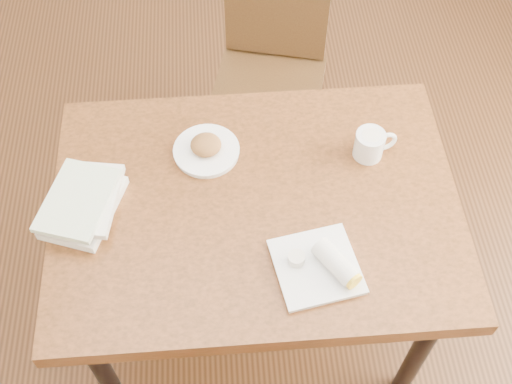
{
  "coord_description": "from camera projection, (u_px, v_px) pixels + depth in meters",
  "views": [
    {
      "loc": [
        -0.08,
        -1.06,
        2.32
      ],
      "look_at": [
        0.0,
        0.0,
        0.8
      ],
      "focal_mm": 45.0,
      "sensor_mm": 36.0,
      "label": 1
    }
  ],
  "objects": [
    {
      "name": "coffee_mug",
      "position": [
        371.0,
        144.0,
        1.96
      ],
      "size": [
        0.14,
        0.09,
        0.09
      ],
      "color": "white",
      "rests_on": "table"
    },
    {
      "name": "chair_far",
      "position": [
        271.0,
        61.0,
        2.52
      ],
      "size": [
        0.51,
        0.51,
        0.95
      ],
      "color": "#3E2A11",
      "rests_on": "ground"
    },
    {
      "name": "table",
      "position": [
        256.0,
        216.0,
        1.96
      ],
      "size": [
        1.21,
        0.88,
        0.75
      ],
      "color": "brown",
      "rests_on": "ground"
    },
    {
      "name": "plate_scone",
      "position": [
        206.0,
        149.0,
        1.98
      ],
      "size": [
        0.21,
        0.21,
        0.07
      ],
      "color": "white",
      "rests_on": "table"
    },
    {
      "name": "book_stack",
      "position": [
        83.0,
        203.0,
        1.85
      ],
      "size": [
        0.26,
        0.3,
        0.07
      ],
      "color": "white",
      "rests_on": "table"
    },
    {
      "name": "plate_burrito",
      "position": [
        322.0,
        266.0,
        1.74
      ],
      "size": [
        0.26,
        0.26,
        0.08
      ],
      "color": "white",
      "rests_on": "table"
    },
    {
      "name": "ground",
      "position": [
        256.0,
        309.0,
        2.51
      ],
      "size": [
        4.0,
        5.0,
        0.01
      ],
      "primitive_type": "cube",
      "color": "#472814",
      "rests_on": "ground"
    }
  ]
}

